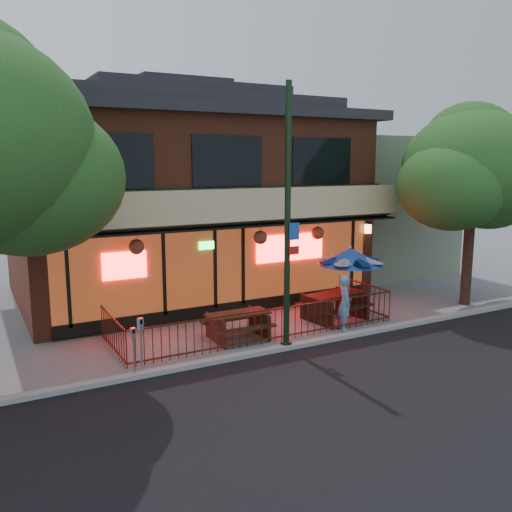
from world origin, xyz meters
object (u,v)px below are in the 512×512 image
Objects in this scene: picnic_table_right at (335,302)px; patio_umbrella at (350,256)px; picnic_table_left at (238,322)px; parking_meter_near at (141,337)px; pedestrian at (345,303)px; street_light at (287,233)px; street_tree_right at (473,162)px; parking_meter_far at (134,344)px.

picnic_table_right is 0.94× the size of patio_umbrella.
picnic_table_left is 1.28× the size of parking_meter_near.
picnic_table_right is 1.17m from pedestrian.
pedestrian is 1.20× the size of parking_meter_near.
pedestrian reaches higher than parking_meter_near.
patio_umbrella is at bearing -10.24° from picnic_table_right.
street_light is at bearing -155.76° from patio_umbrella.
street_tree_right is 4.17× the size of pedestrian.
street_light is at bearing -150.66° from picnic_table_right.
parking_meter_near is at bearing 18.83° from parking_meter_far.
pedestrian is at bearing -133.70° from patio_umbrella.
parking_meter_far is (-3.40, -1.39, 0.32)m from picnic_table_left.
parking_meter_near is 0.25m from parking_meter_far.
patio_umbrella is (-4.78, 0.48, -2.93)m from street_tree_right.
street_tree_right reaches higher than picnic_table_right.
picnic_table_right is 1.58× the size of parking_meter_near.
parking_meter_near is (-4.00, 0.00, -2.20)m from street_light.
parking_meter_far is (-6.97, -1.62, 0.25)m from picnic_table_right.
picnic_table_right is (2.77, 1.56, -2.58)m from street_light.
pedestrian is at bearing 12.14° from street_light.
street_light is 1.00× the size of street_tree_right.
parking_meter_near is at bearing -167.07° from picnic_table_right.
pedestrian is (2.34, 0.50, -2.31)m from street_light.
picnic_table_left is 4.34m from patio_umbrella.
pedestrian is (3.14, -0.82, 0.34)m from picnic_table_left.
pedestrian is (-0.43, -1.05, 0.27)m from picnic_table_right.
street_tree_right reaches higher than street_light.
street_tree_right is at bearing -5.73° from patio_umbrella.
parking_meter_far is (-12.24, -1.05, -4.13)m from street_tree_right.
parking_meter_near is (-3.20, -1.32, 0.45)m from picnic_table_left.
patio_umbrella is at bearing 174.27° from street_tree_right.
street_tree_right reaches higher than pedestrian.
street_tree_right is 5.00× the size of parking_meter_near.
picnic_table_right is at bearing 12.93° from parking_meter_near.
patio_umbrella reaches higher than pedestrian.
street_tree_right reaches higher than patio_umbrella.
street_light reaches higher than picnic_table_left.
patio_umbrella is 1.41× the size of pedestrian.
street_light is 4.16× the size of pedestrian.
parking_meter_near reaches higher than picnic_table_left.
picnic_table_right is at bearing 29.34° from street_light.
street_tree_right is 7.05m from pedestrian.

